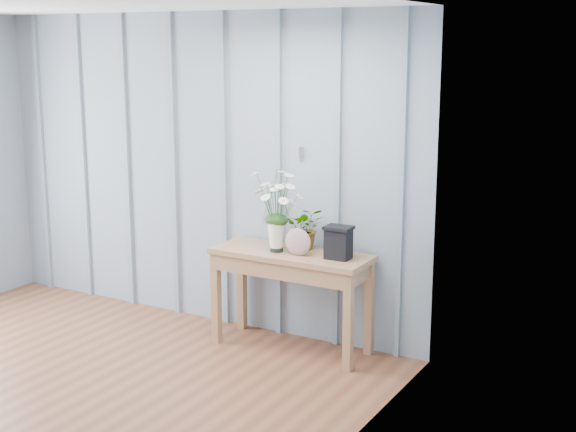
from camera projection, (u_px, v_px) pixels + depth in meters
The scene contains 6 objects.
room_shell at pixel (76, 85), 5.20m from camera, with size 4.00×4.50×2.50m.
sideboard at pixel (291, 267), 5.92m from camera, with size 1.20×0.45×0.75m.
daisy_vase at pixel (276, 200), 5.83m from camera, with size 0.44×0.33×0.62m.
spider_plant at pixel (306, 228), 5.96m from camera, with size 0.29×0.25×0.32m, color #1C3D13.
felt_disc_vessel at pixel (298, 242), 5.78m from camera, with size 0.20×0.06×0.20m, color #843F51.
carved_box at pixel (338, 242), 5.69m from camera, with size 0.20×0.16×0.24m.
Camera 1 is at (3.79, -2.99, 2.26)m, focal length 50.00 mm.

